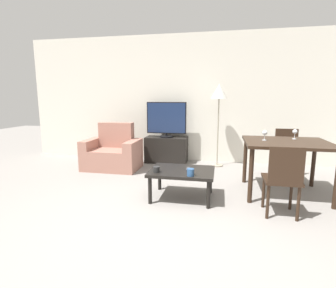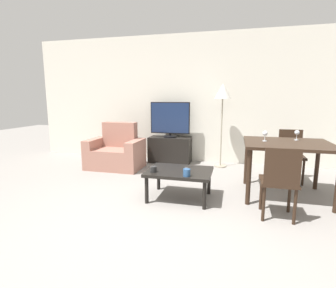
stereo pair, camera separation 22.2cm
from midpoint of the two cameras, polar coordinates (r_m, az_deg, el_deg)
name	(u,v)px [view 2 (the right image)]	position (r m, az deg, el deg)	size (l,w,h in m)	color
ground_plane	(148,235)	(2.83, -2.05, -19.14)	(18.00, 18.00, 0.00)	gray
wall_back	(197,99)	(5.71, 7.50, 9.68)	(7.51, 0.06, 2.70)	silver
armchair	(116,153)	(5.28, -10.07, -1.85)	(1.05, 0.70, 0.89)	#9E6B5B
tv_stand	(170,150)	(5.64, 1.57, -1.25)	(0.89, 0.42, 0.55)	black
tv	(170,120)	(5.55, 1.60, 5.31)	(0.84, 0.29, 0.74)	black
coffee_table	(179,174)	(3.61, 4.26, -6.45)	(0.87, 0.66, 0.40)	black
dining_table	(287,149)	(4.01, 26.00, -1.00)	(1.14, 0.99, 0.77)	black
dining_chair_near	(280,179)	(3.25, 24.97, -6.93)	(0.40, 0.40, 0.85)	black
dining_chair_far	(291,152)	(4.86, 26.32, -1.66)	(0.40, 0.40, 0.85)	black
floor_lamp	(223,96)	(5.29, 13.02, 10.24)	(0.32, 0.32, 1.65)	gray
remote_primary	(185,169)	(3.62, 5.59, -5.50)	(0.04, 0.15, 0.02)	#38383D
cup_white_near	(187,173)	(3.33, 6.01, -6.22)	(0.09, 0.09, 0.09)	navy
cup_colored_far	(153,169)	(3.49, -1.36, -5.52)	(0.09, 0.09, 0.08)	black
wine_glass_left	(297,133)	(4.25, 27.63, 2.10)	(0.07, 0.07, 0.15)	silver
wine_glass_center	(265,134)	(3.96, 21.88, 2.03)	(0.07, 0.07, 0.15)	silver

